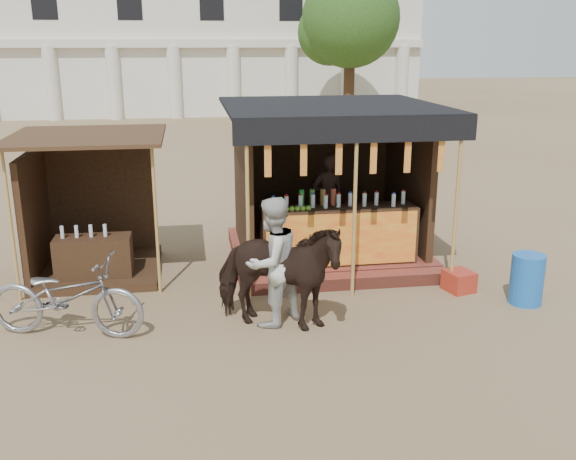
# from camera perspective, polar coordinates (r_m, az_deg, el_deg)

# --- Properties ---
(ground) EXTENTS (120.00, 120.00, 0.00)m
(ground) POSITION_cam_1_polar(r_m,az_deg,el_deg) (8.47, 1.68, -10.21)
(ground) COLOR #846B4C
(ground) RESTS_ON ground
(main_stall) EXTENTS (3.60, 3.61, 2.78)m
(main_stall) POSITION_cam_1_polar(r_m,az_deg,el_deg) (11.41, 3.63, 2.33)
(main_stall) COLOR brown
(main_stall) RESTS_ON ground
(secondary_stall) EXTENTS (2.40, 2.40, 2.38)m
(secondary_stall) POSITION_cam_1_polar(r_m,az_deg,el_deg) (11.22, -17.54, 0.41)
(secondary_stall) COLOR #3B2615
(secondary_stall) RESTS_ON ground
(cow) EXTENTS (2.01, 1.48, 1.54)m
(cow) POSITION_cam_1_polar(r_m,az_deg,el_deg) (8.65, -0.95, -4.06)
(cow) COLOR black
(cow) RESTS_ON ground
(motorbike) EXTENTS (2.22, 1.24, 1.11)m
(motorbike) POSITION_cam_1_polar(r_m,az_deg,el_deg) (9.02, -19.11, -5.63)
(motorbike) COLOR gray
(motorbike) RESTS_ON ground
(bystander) EXTENTS (1.11, 1.08, 1.81)m
(bystander) POSITION_cam_1_polar(r_m,az_deg,el_deg) (8.77, -1.44, -2.87)
(bystander) COLOR #B8B7B1
(bystander) RESTS_ON ground
(blue_barrel) EXTENTS (0.61, 0.61, 0.76)m
(blue_barrel) POSITION_cam_1_polar(r_m,az_deg,el_deg) (10.26, 20.47, -4.11)
(blue_barrel) COLOR blue
(blue_barrel) RESTS_ON ground
(red_crate) EXTENTS (0.50, 0.52, 0.32)m
(red_crate) POSITION_cam_1_polar(r_m,az_deg,el_deg) (10.51, 14.95, -4.40)
(red_crate) COLOR #A52C1B
(red_crate) RESTS_ON ground
(cooler) EXTENTS (0.70, 0.52, 0.46)m
(cooler) POSITION_cam_1_polar(r_m,az_deg,el_deg) (11.14, 8.51, -2.44)
(cooler) COLOR #166532
(cooler) RESTS_ON ground
(background_building) EXTENTS (26.00, 7.45, 8.18)m
(background_building) POSITION_cam_1_polar(r_m,az_deg,el_deg) (37.40, -10.13, 16.46)
(background_building) COLOR silver
(background_building) RESTS_ON ground
(tree) EXTENTS (4.50, 4.40, 7.00)m
(tree) POSITION_cam_1_polar(r_m,az_deg,el_deg) (30.47, 5.15, 17.93)
(tree) COLOR #382314
(tree) RESTS_ON ground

